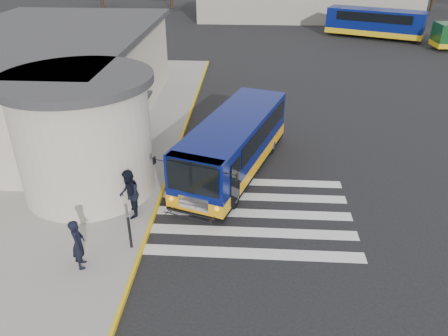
# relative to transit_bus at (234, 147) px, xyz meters

# --- Properties ---
(ground) EXTENTS (140.00, 140.00, 0.00)m
(ground) POSITION_rel_transit_bus_xyz_m (1.17, -2.52, -1.22)
(ground) COLOR black
(ground) RESTS_ON ground
(sidewalk) EXTENTS (10.00, 34.00, 0.15)m
(sidewalk) POSITION_rel_transit_bus_xyz_m (-7.83, 1.48, -1.15)
(sidewalk) COLOR gray
(sidewalk) RESTS_ON ground
(curb_strip) EXTENTS (0.12, 34.00, 0.16)m
(curb_strip) POSITION_rel_transit_bus_xyz_m (-2.88, 1.48, -1.14)
(curb_strip) COLOR gold
(curb_strip) RESTS_ON ground
(station_building) EXTENTS (12.70, 18.70, 4.80)m
(station_building) POSITION_rel_transit_bus_xyz_m (-9.67, 4.39, 1.34)
(station_building) COLOR #B9AC9C
(station_building) RESTS_ON ground
(crosswalk) EXTENTS (8.00, 5.35, 0.01)m
(crosswalk) POSITION_rel_transit_bus_xyz_m (0.67, -3.32, -1.22)
(crosswalk) COLOR silver
(crosswalk) RESTS_ON ground
(depot_building) EXTENTS (26.40, 8.40, 4.20)m
(depot_building) POSITION_rel_transit_bus_xyz_m (7.17, 39.48, 0.88)
(depot_building) COLOR gray
(depot_building) RESTS_ON ground
(transit_bus) EXTENTS (5.29, 9.29, 2.55)m
(transit_bus) POSITION_rel_transit_bus_xyz_m (0.00, 0.00, 0.00)
(transit_bus) COLOR #07115B
(transit_bus) RESTS_ON ground
(pedestrian_a) EXTENTS (0.57, 0.72, 1.73)m
(pedestrian_a) POSITION_rel_transit_bus_xyz_m (-4.57, -6.82, -0.21)
(pedestrian_a) COLOR black
(pedestrian_a) RESTS_ON sidewalk
(pedestrian_b) EXTENTS (0.95, 1.09, 1.89)m
(pedestrian_b) POSITION_rel_transit_bus_xyz_m (-3.68, -3.96, -0.13)
(pedestrian_b) COLOR black
(pedestrian_b) RESTS_ON sidewalk
(bollard) EXTENTS (0.10, 0.10, 1.20)m
(bollard) POSITION_rel_transit_bus_xyz_m (-3.22, -5.80, -0.47)
(bollard) COLOR black
(bollard) RESTS_ON sidewalk
(far_bus_a) EXTENTS (9.64, 6.25, 2.42)m
(far_bus_a) POSITION_rel_transit_bus_xyz_m (13.00, 29.06, 0.35)
(far_bus_a) COLOR #071359
(far_bus_a) RESTS_ON ground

